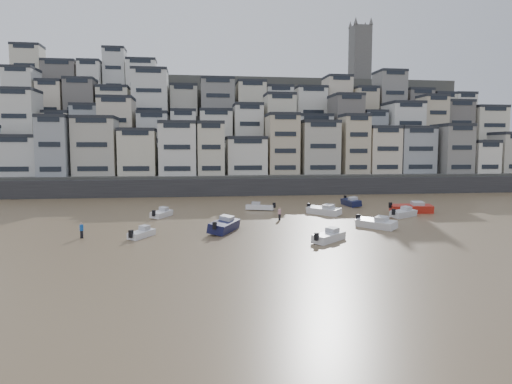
{
  "coord_description": "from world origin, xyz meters",
  "views": [
    {
      "loc": [
        -0.2,
        -29.09,
        9.62
      ],
      "look_at": [
        7.84,
        30.0,
        4.0
      ],
      "focal_mm": 32.0,
      "sensor_mm": 36.0,
      "label": 1
    }
  ],
  "objects": [
    {
      "name": "boat_j",
      "position": [
        -5.96,
        21.29,
        0.57
      ],
      "size": [
        3.14,
        4.36,
        1.14
      ],
      "primitive_type": null,
      "rotation": [
        0.0,
        0.0,
        1.09
      ],
      "color": "white",
      "rests_on": "ground"
    },
    {
      "name": "boat_e",
      "position": [
        18.65,
        35.45,
        0.79
      ],
      "size": [
        5.13,
        5.64,
        1.57
      ],
      "primitive_type": null,
      "rotation": [
        0.0,
        0.0,
        -0.88
      ],
      "color": "silver",
      "rests_on": "ground"
    },
    {
      "name": "boat_a",
      "position": [
        13.67,
        16.37,
        0.69
      ],
      "size": [
        4.83,
        4.63,
        1.38
      ],
      "primitive_type": null,
      "rotation": [
        0.0,
        0.0,
        0.74
      ],
      "color": "silver",
      "rests_on": "ground"
    },
    {
      "name": "boat_d",
      "position": [
        29.21,
        31.63,
        0.72
      ],
      "size": [
        5.36,
        4.3,
        1.44
      ],
      "primitive_type": null,
      "rotation": [
        0.0,
        0.0,
        0.57
      ],
      "color": "silver",
      "rests_on": "ground"
    },
    {
      "name": "boat_b",
      "position": [
        21.69,
        23.31,
        0.75
      ],
      "size": [
        4.64,
        5.52,
        1.5
      ],
      "primitive_type": null,
      "rotation": [
        0.0,
        0.0,
        -0.96
      ],
      "color": "silver",
      "rests_on": "ground"
    },
    {
      "name": "boat_i",
      "position": [
        26.23,
        45.13,
        0.81
      ],
      "size": [
        2.12,
        5.98,
        1.62
      ],
      "primitive_type": null,
      "rotation": [
        0.0,
        0.0,
        -1.54
      ],
      "color": "#13193B",
      "rests_on": "ground"
    },
    {
      "name": "boat_c",
      "position": [
        3.22,
        23.55,
        0.91
      ],
      "size": [
        4.64,
        6.98,
        1.82
      ],
      "primitive_type": null,
      "rotation": [
        0.0,
        0.0,
        1.16
      ],
      "color": "#14163F",
      "rests_on": "ground"
    },
    {
      "name": "person_pink",
      "position": [
        11.24,
        31.23,
        0.87
      ],
      "size": [
        0.44,
        0.44,
        1.74
      ],
      "primitive_type": null,
      "color": "#C48A99",
      "rests_on": "ground"
    },
    {
      "name": "person_blue",
      "position": [
        -12.36,
        21.71,
        0.87
      ],
      "size": [
        0.44,
        0.44,
        1.74
      ],
      "primitive_type": null,
      "color": "#1751B0",
      "rests_on": "ground"
    },
    {
      "name": "hillside",
      "position": [
        14.73,
        104.84,
        13.01
      ],
      "size": [
        141.04,
        66.0,
        50.0
      ],
      "color": "#4C4C47",
      "rests_on": "ground"
    },
    {
      "name": "boat_g",
      "position": [
        32.28,
        35.41,
        0.92
      ],
      "size": [
        6.98,
        3.0,
        1.85
      ],
      "primitive_type": null,
      "rotation": [
        0.0,
        0.0,
        -0.12
      ],
      "color": "red",
      "rests_on": "ground"
    },
    {
      "name": "boat_h",
      "position": [
        10.06,
        41.61,
        0.65
      ],
      "size": [
        5.05,
        3.14,
        1.31
      ],
      "primitive_type": null,
      "rotation": [
        0.0,
        0.0,
        2.79
      ],
      "color": "white",
      "rests_on": "ground"
    },
    {
      "name": "harbor_wall",
      "position": [
        10.0,
        65.0,
        1.75
      ],
      "size": [
        140.0,
        3.0,
        3.5
      ],
      "primitive_type": "cube",
      "color": "#38383A",
      "rests_on": "ground"
    },
    {
      "name": "boat_f",
      "position": [
        -4.82,
        36.15,
        0.66
      ],
      "size": [
        3.38,
        5.03,
        1.31
      ],
      "primitive_type": null,
      "rotation": [
        0.0,
        0.0,
        1.15
      ],
      "color": "white",
      "rests_on": "ground"
    },
    {
      "name": "ground",
      "position": [
        0.0,
        0.0,
        0.0
      ],
      "size": [
        400.0,
        400.0,
        0.0
      ],
      "primitive_type": "plane",
      "color": "olive",
      "rests_on": "ground"
    }
  ]
}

